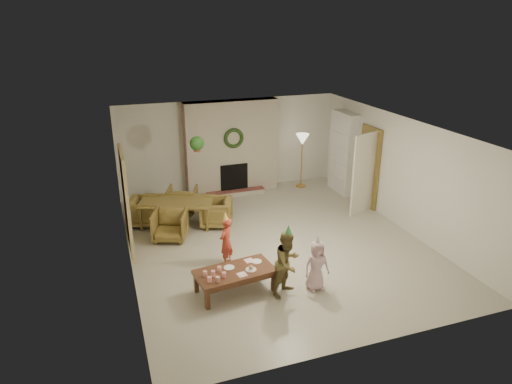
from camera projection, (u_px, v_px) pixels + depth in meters
name	position (u px, v px, depth m)	size (l,w,h in m)	color
floor	(275.00, 242.00, 9.77)	(7.00, 7.00, 0.00)	#B7B29E
ceiling	(277.00, 128.00, 8.87)	(7.00, 7.00, 0.00)	white
wall_back	(229.00, 145.00, 12.40)	(7.00, 7.00, 0.00)	silver
wall_front	(369.00, 273.00, 6.23)	(7.00, 7.00, 0.00)	silver
wall_left	(125.00, 206.00, 8.41)	(7.00, 7.00, 0.00)	silver
wall_right	(401.00, 173.00, 10.23)	(7.00, 7.00, 0.00)	silver
fireplace_mass	(232.00, 147.00, 12.23)	(2.50, 0.40, 2.50)	#5D1A18
fireplace_hearth	(236.00, 193.00, 12.35)	(1.60, 0.30, 0.12)	maroon
fireplace_firebox	(234.00, 177.00, 12.36)	(0.75, 0.12, 0.75)	black
fireplace_wreath	(234.00, 138.00, 11.92)	(0.54, 0.54, 0.10)	#1C3714
floor_lamp_base	(301.00, 186.00, 13.00)	(0.28, 0.28, 0.03)	gold
floor_lamp_post	(302.00, 162.00, 12.75)	(0.03, 0.03, 1.37)	gold
floor_lamp_shade	(302.00, 139.00, 12.51)	(0.37, 0.37, 0.31)	beige
bookshelf_carcass	(343.00, 153.00, 12.26)	(0.30, 1.00, 2.20)	white
bookshelf_shelf_a	(341.00, 176.00, 12.49)	(0.30, 0.92, 0.03)	white
bookshelf_shelf_b	(342.00, 162.00, 12.35)	(0.30, 0.92, 0.03)	white
bookshelf_shelf_c	(343.00, 147.00, 12.20)	(0.30, 0.92, 0.03)	white
bookshelf_shelf_d	(344.00, 133.00, 12.06)	(0.30, 0.92, 0.03)	white
books_row_lower	(343.00, 172.00, 12.30)	(0.20, 0.40, 0.24)	#AD2027
books_row_mid	(341.00, 156.00, 12.33)	(0.20, 0.44, 0.24)	#285995
books_row_upper	(344.00, 144.00, 12.06)	(0.20, 0.36, 0.22)	gold
door_frame	(369.00, 167.00, 11.36)	(0.05, 0.86, 2.04)	olive
door_leaf	(364.00, 174.00, 10.91)	(0.05, 0.80, 2.00)	beige
curtain_panel	(126.00, 202.00, 8.59)	(0.06, 1.20, 2.00)	beige
dining_table	(177.00, 213.00, 10.50)	(1.67, 0.93, 0.59)	olive
dining_chair_near	(170.00, 225.00, 9.80)	(0.69, 0.71, 0.65)	olive
dining_chair_far	(182.00, 200.00, 11.17)	(0.69, 0.71, 0.65)	olive
dining_chair_left	(145.00, 211.00, 10.50)	(0.69, 0.71, 0.65)	olive
dining_chair_right	(216.00, 212.00, 10.46)	(0.69, 0.71, 0.65)	olive
hanging_plant_cord	(196.00, 133.00, 9.92)	(0.01, 0.01, 0.70)	tan
hanging_plant_pot	(197.00, 149.00, 10.05)	(0.16, 0.16, 0.12)	brown
hanging_plant_foliage	(197.00, 143.00, 10.00)	(0.32, 0.32, 0.32)	#1F4F1A
coffee_table_top	(235.00, 272.00, 7.89)	(1.36, 0.68, 0.06)	#55301C
coffee_table_apron	(235.00, 276.00, 7.92)	(1.26, 0.58, 0.08)	#55301C
coffee_leg_fl	(207.00, 300.00, 7.48)	(0.07, 0.07, 0.36)	#55301C
coffee_leg_fr	(274.00, 282.00, 7.99)	(0.07, 0.07, 0.36)	#55301C
coffee_leg_bl	(196.00, 283.00, 7.95)	(0.07, 0.07, 0.36)	#55301C
coffee_leg_br	(259.00, 267.00, 8.46)	(0.07, 0.07, 0.36)	#55301C
cup_a	(210.00, 280.00, 7.52)	(0.07, 0.07, 0.09)	white
cup_b	(205.00, 274.00, 7.69)	(0.07, 0.07, 0.09)	white
cup_c	(218.00, 279.00, 7.52)	(0.07, 0.07, 0.09)	white
cup_d	(213.00, 273.00, 7.70)	(0.07, 0.07, 0.09)	white
cup_e	(224.00, 275.00, 7.66)	(0.07, 0.07, 0.09)	white
cup_f	(219.00, 269.00, 7.83)	(0.07, 0.07, 0.09)	white
plate_a	(229.00, 267.00, 7.96)	(0.19, 0.19, 0.01)	white
plate_b	(251.00, 269.00, 7.90)	(0.19, 0.19, 0.01)	white
plate_c	(256.00, 261.00, 8.16)	(0.19, 0.19, 0.01)	white
food_scoop	(251.00, 267.00, 7.89)	(0.07, 0.07, 0.07)	tan
napkin_left	(242.00, 275.00, 7.74)	(0.16, 0.16, 0.01)	#FFBBC2
napkin_right	(249.00, 261.00, 8.19)	(0.16, 0.16, 0.01)	#FFBBC2
child_red	(226.00, 242.00, 8.74)	(0.35, 0.23, 0.97)	#B03725
party_hat_red	(225.00, 217.00, 8.55)	(0.13, 0.13, 0.18)	#F8FF54
child_plaid	(288.00, 263.00, 7.79)	(0.57, 0.44, 1.17)	#9B522A
party_hat_plaid	(288.00, 230.00, 7.56)	(0.14, 0.14, 0.19)	#45A152
child_pink	(317.00, 265.00, 7.95)	(0.45, 0.29, 0.93)	beige
party_hat_pink	(318.00, 240.00, 7.77)	(0.12, 0.12, 0.17)	silver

